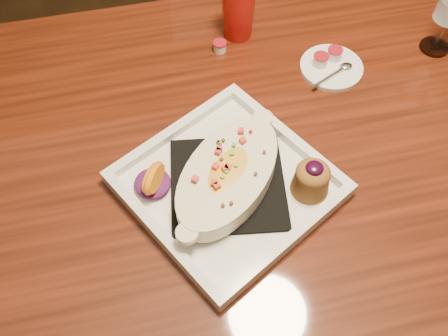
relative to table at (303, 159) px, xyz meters
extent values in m
plane|color=#312110|center=(0.00, 0.00, -0.65)|extent=(7.00, 7.00, 0.00)
cube|color=maroon|center=(0.00, 0.00, 0.08)|extent=(1.50, 0.90, 0.04)
cylinder|color=black|center=(-0.67, 0.37, -0.30)|extent=(0.07, 0.07, 0.71)
cube|color=black|center=(0.00, 0.70, -0.20)|extent=(0.42, 0.42, 0.04)
cylinder|color=black|center=(0.17, 0.87, -0.43)|extent=(0.04, 0.04, 0.45)
cylinder|color=black|center=(-0.17, 0.87, -0.43)|extent=(0.04, 0.04, 0.45)
cylinder|color=black|center=(0.17, 0.53, -0.43)|extent=(0.04, 0.04, 0.45)
cylinder|color=black|center=(-0.17, 0.53, -0.43)|extent=(0.04, 0.04, 0.45)
cube|color=silver|center=(-0.18, -0.09, 0.10)|extent=(0.43, 0.43, 0.01)
cube|color=black|center=(-0.18, -0.09, 0.11)|extent=(0.23, 0.23, 0.01)
ellipsoid|color=yellow|center=(-0.18, -0.09, 0.14)|extent=(0.23, 0.24, 0.04)
ellipsoid|color=#571354|center=(-0.31, -0.07, 0.12)|extent=(0.06, 0.07, 0.02)
cone|color=brown|center=(-0.05, -0.13, 0.13)|extent=(0.07, 0.07, 0.05)
ellipsoid|color=brown|center=(-0.05, -0.13, 0.16)|extent=(0.06, 0.06, 0.03)
ellipsoid|color=black|center=(-0.05, -0.13, 0.17)|extent=(0.03, 0.03, 0.01)
cylinder|color=silver|center=(0.34, 0.16, 0.10)|extent=(0.06, 0.06, 0.01)
cylinder|color=silver|center=(0.34, 0.16, 0.14)|extent=(0.01, 0.01, 0.07)
cylinder|color=silver|center=(0.10, 0.15, 0.10)|extent=(0.13, 0.13, 0.01)
cylinder|color=silver|center=(0.07, 0.16, 0.12)|extent=(0.03, 0.03, 0.02)
cylinder|color=red|center=(0.07, 0.16, 0.13)|extent=(0.03, 0.03, 0.00)
cylinder|color=silver|center=(0.11, 0.17, 0.12)|extent=(0.03, 0.03, 0.02)
cylinder|color=red|center=(0.11, 0.17, 0.13)|extent=(0.03, 0.03, 0.00)
cylinder|color=silver|center=(-0.12, 0.25, 0.11)|extent=(0.03, 0.03, 0.02)
cylinder|color=red|center=(-0.12, 0.25, 0.12)|extent=(0.03, 0.03, 0.00)
cone|color=red|center=(-0.07, 0.30, 0.16)|extent=(0.07, 0.07, 0.12)
camera|label=1|loc=(-0.29, -0.54, 0.86)|focal=40.00mm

